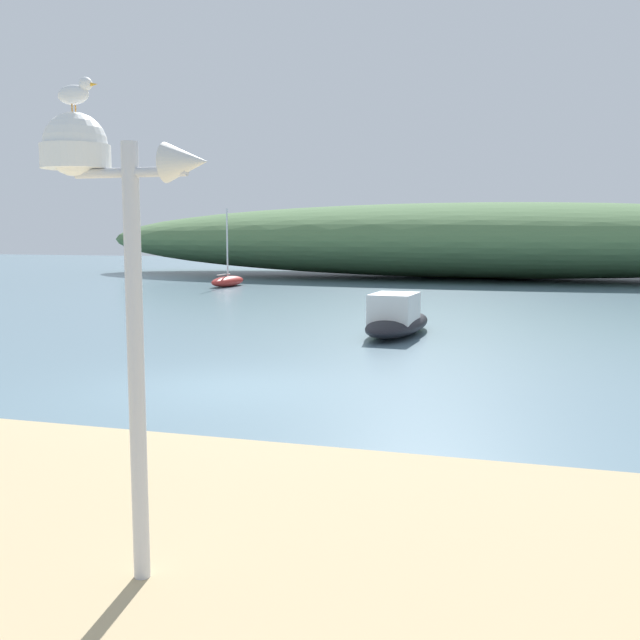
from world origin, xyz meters
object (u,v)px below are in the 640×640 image
Objects in this scene: mast_structure at (103,200)px; seagull_on_radar at (75,93)px; sailboat_east_reach at (228,281)px; motorboat_centre_water at (397,320)px.

mast_structure is 0.77m from seagull_on_radar.
sailboat_east_reach reaches higher than motorboat_centre_water.
seagull_on_radar is at bearing -179.90° from mast_structure.
seagull_on_radar reaches higher than mast_structure.
sailboat_east_reach reaches higher than seagull_on_radar.
sailboat_east_reach is at bearing 127.60° from motorboat_centre_water.
mast_structure is 14.81m from motorboat_centre_water.
mast_structure is 0.80× the size of motorboat_centre_water.
seagull_on_radar is 14.95m from motorboat_centre_water.
sailboat_east_reach is (-11.77, 29.06, -2.68)m from mast_structure.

